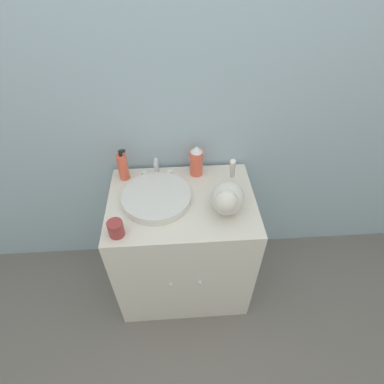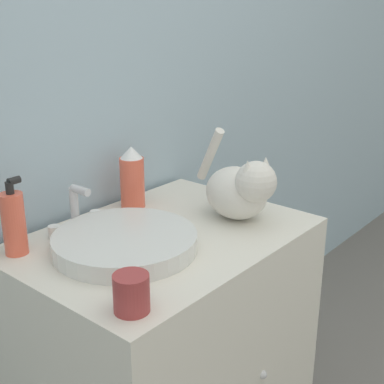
{
  "view_description": "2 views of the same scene",
  "coord_description": "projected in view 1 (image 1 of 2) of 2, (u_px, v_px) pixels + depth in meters",
  "views": [
    {
      "loc": [
        -0.02,
        -0.85,
        1.94
      ],
      "look_at": [
        0.05,
        0.23,
        0.91
      ],
      "focal_mm": 28.0,
      "sensor_mm": 36.0,
      "label": 1
    },
    {
      "loc": [
        -0.96,
        -0.63,
        1.4
      ],
      "look_at": [
        0.06,
        0.24,
        0.92
      ],
      "focal_mm": 50.0,
      "sensor_mm": 36.0,
      "label": 2
    }
  ],
  "objects": [
    {
      "name": "wall_back",
      "position": [
        177.0,
        93.0,
        1.53
      ],
      "size": [
        6.0,
        0.05,
        2.5
      ],
      "color": "#9EB7C6",
      "rests_on": "ground_plane"
    },
    {
      "name": "faucet",
      "position": [
        157.0,
        169.0,
        1.7
      ],
      "size": [
        0.17,
        0.08,
        0.13
      ],
      "color": "silver",
      "rests_on": "vanity_cabinet"
    },
    {
      "name": "spray_bottle",
      "position": [
        196.0,
        161.0,
        1.7
      ],
      "size": [
        0.07,
        0.07,
        0.19
      ],
      "color": "#EF6047",
      "rests_on": "vanity_cabinet"
    },
    {
      "name": "sink_basin",
      "position": [
        157.0,
        197.0,
        1.59
      ],
      "size": [
        0.37,
        0.37,
        0.05
      ],
      "color": "silver",
      "rests_on": "vanity_cabinet"
    },
    {
      "name": "cup",
      "position": [
        116.0,
        229.0,
        1.41
      ],
      "size": [
        0.08,
        0.08,
        0.08
      ],
      "color": "#9E3838",
      "rests_on": "vanity_cabinet"
    },
    {
      "name": "cat",
      "position": [
        227.0,
        198.0,
        1.48
      ],
      "size": [
        0.21,
        0.34,
        0.25
      ],
      "rotation": [
        0.0,
        0.0,
        -1.86
      ],
      "color": "silver",
      "rests_on": "vanity_cabinet"
    },
    {
      "name": "ground_plane",
      "position": [
        186.0,
        318.0,
        1.95
      ],
      "size": [
        8.0,
        8.0,
        0.0
      ],
      "primitive_type": "plane",
      "color": "slate"
    },
    {
      "name": "soap_bottle",
      "position": [
        123.0,
        167.0,
        1.68
      ],
      "size": [
        0.06,
        0.06,
        0.2
      ],
      "color": "#EF6047",
      "rests_on": "vanity_cabinet"
    },
    {
      "name": "vanity_cabinet",
      "position": [
        183.0,
        245.0,
        1.88
      ],
      "size": [
        0.79,
        0.59,
        0.8
      ],
      "color": "silver",
      "rests_on": "ground_plane"
    }
  ]
}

